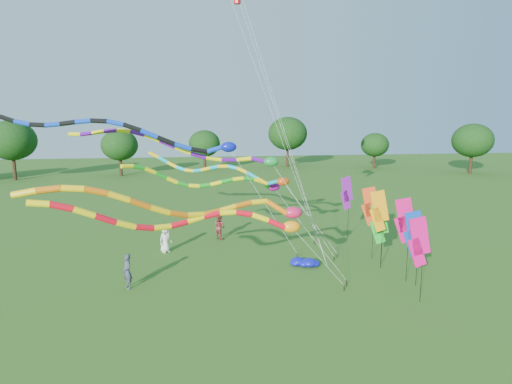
{
  "coord_description": "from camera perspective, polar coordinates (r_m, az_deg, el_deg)",
  "views": [
    {
      "loc": [
        -5.16,
        -18.64,
        8.73
      ],
      "look_at": [
        -1.7,
        3.8,
        4.8
      ],
      "focal_mm": 30.0,
      "sensor_mm": 36.0,
      "label": 1
    }
  ],
  "objects": [
    {
      "name": "person_c",
      "position": [
        31.42,
        -4.89,
        -4.63
      ],
      "size": [
        1.08,
        1.12,
        1.82
      ],
      "primitive_type": "imported",
      "rotation": [
        0.0,
        0.0,
        2.23
      ],
      "color": "maroon",
      "rests_on": "ground"
    },
    {
      "name": "ground",
      "position": [
        21.22,
        6.31,
        -14.54
      ],
      "size": [
        160.0,
        160.0,
        0.0
      ],
      "primitive_type": "plane",
      "color": "#285B18",
      "rests_on": "ground"
    },
    {
      "name": "tube_kite_cyan",
      "position": [
        27.31,
        -3.18,
        2.56
      ],
      "size": [
        11.57,
        4.33,
        6.99
      ],
      "rotation": [
        0.0,
        0.0,
        -0.31
      ],
      "color": "black",
      "rests_on": "ground"
    },
    {
      "name": "person_b",
      "position": [
        23.42,
        -16.79,
        -10.09
      ],
      "size": [
        0.72,
        0.8,
        1.84
      ],
      "primitive_type": "imported",
      "rotation": [
        0.0,
        0.0,
        -1.05
      ],
      "color": "#393C50",
      "rests_on": "ground"
    },
    {
      "name": "tube_kite_blue",
      "position": [
        26.22,
        -15.0,
        7.33
      ],
      "size": [
        17.33,
        2.32,
        9.54
      ],
      "rotation": [
        0.0,
        0.0,
        -0.1
      ],
      "color": "black",
      "rests_on": "ground"
    },
    {
      "name": "person_a",
      "position": [
        28.92,
        -12.0,
        -6.17
      ],
      "size": [
        1.01,
        0.95,
        1.74
      ],
      "primitive_type": "imported",
      "rotation": [
        0.0,
        0.0,
        0.63
      ],
      "color": "silver",
      "rests_on": "ground"
    },
    {
      "name": "banner_pole_magenta_b",
      "position": [
        24.04,
        19.2,
        -3.63
      ],
      "size": [
        1.1,
        0.53,
        4.63
      ],
      "rotation": [
        0.0,
        0.0,
        -0.4
      ],
      "color": "black",
      "rests_on": "ground"
    },
    {
      "name": "tree_ring",
      "position": [
        22.54,
        23.84,
        0.27
      ],
      "size": [
        118.81,
        118.1,
        9.61
      ],
      "color": "#382314",
      "rests_on": "ground"
    },
    {
      "name": "blue_nylon_heap",
      "position": [
        26.11,
        6.02,
        -9.23
      ],
      "size": [
        1.73,
        1.7,
        0.52
      ],
      "color": "#0D12B3",
      "rests_on": "ground"
    },
    {
      "name": "banner_pole_blue_a",
      "position": [
        23.72,
        20.32,
        -5.26
      ],
      "size": [
        1.14,
        0.37,
        4.07
      ],
      "rotation": [
        0.0,
        0.0,
        -0.26
      ],
      "color": "black",
      "rests_on": "ground"
    },
    {
      "name": "banner_pole_magenta_a",
      "position": [
        21.57,
        20.88,
        -6.26
      ],
      "size": [
        1.16,
        0.18,
        4.25
      ],
      "rotation": [
        0.0,
        0.0,
        -0.09
      ],
      "color": "black",
      "rests_on": "ground"
    },
    {
      "name": "tube_kite_green",
      "position": [
        26.27,
        -4.19,
        1.39
      ],
      "size": [
        12.01,
        3.96,
        6.79
      ],
      "rotation": [
        0.0,
        0.0,
        0.31
      ],
      "color": "black",
      "rests_on": "ground"
    },
    {
      "name": "tube_kite_red",
      "position": [
        18.69,
        -6.37,
        -3.83
      ],
      "size": [
        13.22,
        3.9,
        6.4
      ],
      "rotation": [
        0.0,
        0.0,
        0.24
      ],
      "color": "black",
      "rests_on": "ground"
    },
    {
      "name": "banner_pole_green",
      "position": [
        26.6,
        16.06,
        -4.1
      ],
      "size": [
        1.15,
        0.32,
        3.76
      ],
      "rotation": [
        0.0,
        0.0,
        -0.21
      ],
      "color": "black",
      "rests_on": "ground"
    },
    {
      "name": "banner_pole_orange",
      "position": [
        25.69,
        16.07,
        -2.48
      ],
      "size": [
        1.15,
        0.35,
        4.69
      ],
      "rotation": [
        0.0,
        0.0,
        -0.24
      ],
      "color": "black",
      "rests_on": "ground"
    },
    {
      "name": "tube_kite_purple",
      "position": [
        26.94,
        -8.81,
        5.72
      ],
      "size": [
        16.15,
        5.26,
        8.74
      ],
      "rotation": [
        0.0,
        0.0,
        -0.3
      ],
      "color": "black",
      "rests_on": "ground"
    },
    {
      "name": "tube_kite_orange",
      "position": [
        18.79,
        -6.58,
        -1.9
      ],
      "size": [
        14.12,
        4.29,
        6.88
      ],
      "rotation": [
        0.0,
        0.0,
        0.27
      ],
      "color": "black",
      "rests_on": "ground"
    },
    {
      "name": "banner_pole_violet",
      "position": [
        31.55,
        11.99,
        -0.17
      ],
      "size": [
        1.11,
        0.51,
        4.64
      ],
      "rotation": [
        0.0,
        0.0,
        0.38
      ],
      "color": "black",
      "rests_on": "ground"
    },
    {
      "name": "banner_pole_red",
      "position": [
        27.36,
        14.97,
        -1.88
      ],
      "size": [
        1.15,
        0.35,
        4.6
      ],
      "rotation": [
        0.0,
        0.0,
        -0.24
      ],
      "color": "black",
      "rests_on": "ground"
    }
  ]
}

